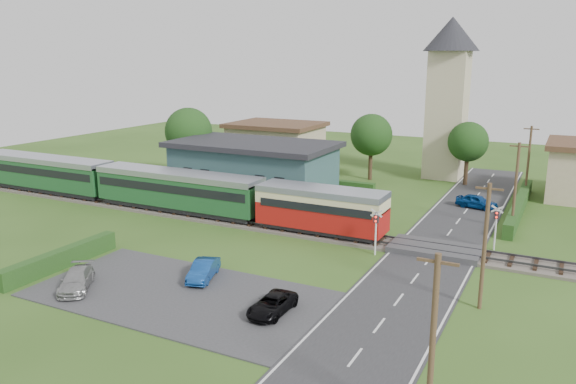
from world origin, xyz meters
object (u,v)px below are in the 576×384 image
at_px(car_on_road, 477,201).
at_px(car_park_silver, 77,280).
at_px(crossing_signal_far, 496,221).
at_px(church_tower, 449,86).
at_px(pedestrian_far, 165,187).
at_px(train, 149,185).
at_px(crossing_signal_near, 376,225).
at_px(car_park_blue, 203,270).
at_px(car_park_dark, 272,304).
at_px(pedestrian_near, 294,203).
at_px(house_west, 276,145).
at_px(equipment_hut, 152,181).
at_px(station_building, 253,168).

height_order(car_on_road, car_park_silver, car_on_road).
bearing_deg(car_on_road, crossing_signal_far, -152.51).
bearing_deg(church_tower, pedestrian_far, -133.78).
height_order(train, crossing_signal_far, train).
bearing_deg(pedestrian_far, crossing_signal_far, -98.43).
bearing_deg(church_tower, crossing_signal_far, -69.98).
bearing_deg(crossing_signal_near, car_park_silver, -134.75).
bearing_deg(crossing_signal_near, car_park_blue, -131.10).
distance_m(car_park_dark, pedestrian_near, 18.26).
xyz_separation_m(car_park_blue, pedestrian_far, (-15.10, 14.92, 0.54)).
bearing_deg(house_west, car_park_silver, -78.79).
height_order(car_on_road, pedestrian_far, pedestrian_far).
distance_m(equipment_hut, car_park_silver, 22.18).
height_order(station_building, crossing_signal_near, station_building).
bearing_deg(station_building, equipment_hut, -144.08).
distance_m(equipment_hut, church_tower, 33.48).
distance_m(crossing_signal_far, car_on_road, 11.58).
relative_size(car_park_silver, car_park_dark, 1.10).
height_order(car_on_road, car_park_dark, car_on_road).
distance_m(car_on_road, pedestrian_far, 29.10).
height_order(station_building, church_tower, church_tower).
height_order(car_park_blue, pedestrian_near, pedestrian_near).
distance_m(house_west, pedestrian_near, 23.55).
height_order(car_on_road, car_park_blue, car_on_road).
bearing_deg(equipment_hut, train, -52.15).
bearing_deg(equipment_hut, church_tower, 44.75).
xyz_separation_m(pedestrian_near, pedestrian_far, (-14.08, 0.37, -0.24)).
bearing_deg(pedestrian_far, train, -168.38).
bearing_deg(pedestrian_far, crossing_signal_near, -110.69).
bearing_deg(car_on_road, station_building, 114.97).
relative_size(station_building, pedestrian_far, 10.79).
height_order(church_tower, pedestrian_near, church_tower).
distance_m(station_building, car_park_blue, 22.27).
relative_size(car_park_blue, pedestrian_far, 2.34).
xyz_separation_m(crossing_signal_far, car_on_road, (-2.93, 11.10, -1.47)).
bearing_deg(pedestrian_far, house_west, -11.25).
bearing_deg(car_park_silver, station_building, 61.69).
distance_m(crossing_signal_near, car_on_road, 16.53).
bearing_deg(station_building, house_west, 109.65).
height_order(station_building, car_park_blue, station_building).
distance_m(house_west, crossing_signal_near, 33.22).
relative_size(equipment_hut, house_west, 0.24).
bearing_deg(church_tower, equipment_hut, -135.25).
bearing_deg(pedestrian_near, car_park_dark, 111.78).
height_order(equipment_hut, church_tower, church_tower).
bearing_deg(crossing_signal_far, car_park_silver, -138.31).
bearing_deg(car_park_silver, crossing_signal_far, 7.11).
height_order(equipment_hut, car_park_silver, equipment_hut).
bearing_deg(car_park_silver, pedestrian_far, 81.05).
bearing_deg(crossing_signal_near, crossing_signal_far, 33.69).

